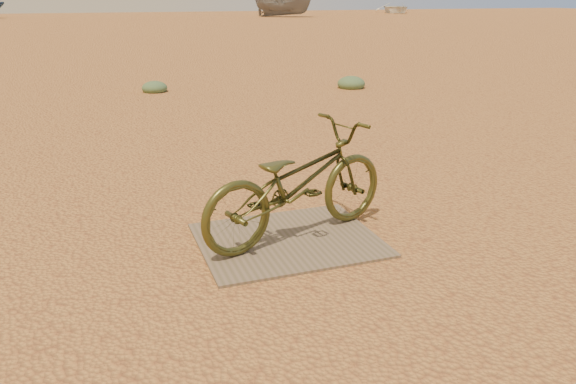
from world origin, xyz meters
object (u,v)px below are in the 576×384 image
object	(u,v)px
bicycle	(297,183)
boat_far_right	(395,8)
boat_mid_right	(284,5)
plywood_board	(288,240)

from	to	relation	value
bicycle	boat_far_right	distance (m)	56.54
bicycle	boat_mid_right	xyz separation A→B (m)	(15.03, 43.21, 0.50)
bicycle	plywood_board	bearing A→B (deg)	90.40
plywood_board	boat_mid_right	distance (m)	45.81
boat_mid_right	boat_far_right	world-z (taller)	boat_mid_right
bicycle	boat_far_right	bearing A→B (deg)	-47.98
boat_far_right	plywood_board	bearing A→B (deg)	-103.60
bicycle	boat_far_right	world-z (taller)	boat_far_right
boat_mid_right	boat_far_right	bearing A→B (deg)	-34.08
bicycle	boat_mid_right	distance (m)	45.75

